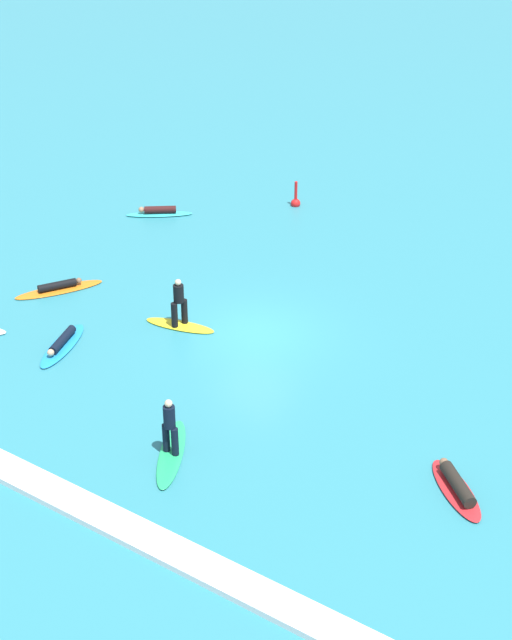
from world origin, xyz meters
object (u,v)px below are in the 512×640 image
(surfer_on_blue_board, at_px, (62,344))
(marker_buoy, at_px, (296,201))
(surfer_on_green_board, at_px, (171,443))
(surfer_on_red_board, at_px, (456,486))
(surfer_on_orange_board, at_px, (59,288))
(surfer_on_teal_board, at_px, (159,212))
(surfer_on_yellow_board, at_px, (179,313))

(surfer_on_blue_board, height_order, marker_buoy, marker_buoy)
(surfer_on_green_board, height_order, surfer_on_red_board, surfer_on_green_board)
(surfer_on_orange_board, bearing_deg, surfer_on_blue_board, -103.91)
(surfer_on_teal_board, distance_m, marker_buoy, 5.88)
(surfer_on_blue_board, xyz_separation_m, surfer_on_orange_board, (-2.84, 2.80, -0.01))
(surfer_on_green_board, bearing_deg, marker_buoy, -8.61)
(surfer_on_green_board, height_order, surfer_on_orange_board, surfer_on_green_board)
(surfer_on_red_board, height_order, surfer_on_orange_board, surfer_on_red_board)
(surfer_on_green_board, bearing_deg, surfer_on_yellow_board, 6.39)
(surfer_on_yellow_board, bearing_deg, surfer_on_red_board, 153.25)
(surfer_on_red_board, bearing_deg, surfer_on_green_board, 65.02)
(surfer_on_blue_board, distance_m, surfer_on_red_board, 13.45)
(surfer_on_orange_board, bearing_deg, surfer_on_yellow_board, -55.31)
(surfer_on_teal_board, relative_size, surfer_on_red_board, 1.07)
(surfer_on_teal_board, xyz_separation_m, surfer_on_yellow_board, (6.47, -6.91, 0.38))
(surfer_on_orange_board, distance_m, marker_buoy, 11.73)
(surfer_on_blue_board, distance_m, surfer_on_orange_board, 3.99)
(surfer_on_blue_board, relative_size, marker_buoy, 2.47)
(surfer_on_red_board, bearing_deg, marker_buoy, -3.18)
(surfer_on_teal_board, distance_m, surfer_on_orange_board, 7.38)
(surfer_on_orange_board, height_order, marker_buoy, marker_buoy)
(surfer_on_teal_board, height_order, surfer_on_blue_board, surfer_on_teal_board)
(surfer_on_orange_board, distance_m, surfer_on_yellow_board, 5.21)
(surfer_on_blue_board, xyz_separation_m, surfer_on_red_board, (13.45, 0.39, 0.04))
(surfer_on_orange_board, bearing_deg, surfer_on_red_board, -67.74)
(surfer_on_red_board, bearing_deg, surfer_on_yellow_board, 28.66)
(surfer_on_yellow_board, bearing_deg, surfer_on_teal_board, -59.60)
(surfer_on_teal_board, relative_size, surfer_on_orange_board, 0.82)
(surfer_on_orange_board, height_order, surfer_on_yellow_board, surfer_on_yellow_board)
(surfer_on_red_board, height_order, marker_buoy, marker_buoy)
(surfer_on_blue_board, distance_m, marker_buoy, 14.15)
(surfer_on_teal_board, bearing_deg, surfer_on_red_board, 113.66)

